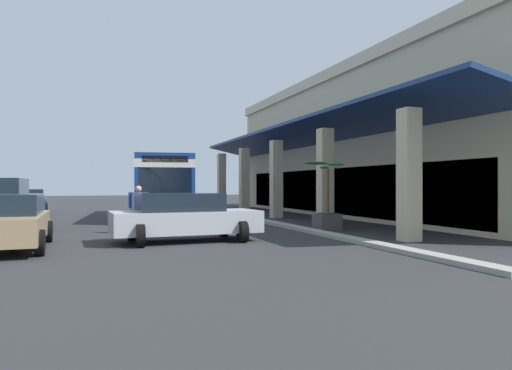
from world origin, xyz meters
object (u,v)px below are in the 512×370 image
(potted_palm, at_px, (327,214))
(transit_bus, at_px, (160,183))
(parked_sedan_tan, at_px, (8,221))
(parked_sedan_blue, at_px, (29,201))
(pedestrian, at_px, (138,207))
(parked_sedan_silver, at_px, (184,217))

(potted_palm, bearing_deg, transit_bus, -152.00)
(transit_bus, xyz_separation_m, potted_palm, (9.48, 5.04, -1.24))
(parked_sedan_tan, relative_size, potted_palm, 1.68)
(parked_sedan_blue, height_order, pedestrian, pedestrian)
(transit_bus, xyz_separation_m, parked_sedan_tan, (11.79, -5.63, -1.10))
(transit_bus, height_order, pedestrian, transit_bus)
(parked_sedan_silver, xyz_separation_m, parked_sedan_tan, (0.25, -4.76, 0.00))
(parked_sedan_silver, bearing_deg, transit_bus, 175.72)
(parked_sedan_silver, height_order, parked_sedan_blue, same)
(parked_sedan_silver, xyz_separation_m, potted_palm, (-2.05, 5.91, -0.13))
(parked_sedan_blue, bearing_deg, parked_sedan_silver, 19.99)
(parked_sedan_blue, bearing_deg, transit_bus, 52.21)
(pedestrian, bearing_deg, parked_sedan_blue, -160.04)
(parked_sedan_silver, bearing_deg, pedestrian, -159.88)
(parked_sedan_silver, relative_size, pedestrian, 2.66)
(parked_sedan_blue, bearing_deg, pedestrian, 19.96)
(pedestrian, height_order, potted_palm, potted_palm)
(transit_bus, height_order, parked_sedan_blue, transit_bus)
(parked_sedan_tan, relative_size, pedestrian, 2.62)
(potted_palm, bearing_deg, pedestrian, -97.34)
(parked_sedan_tan, bearing_deg, pedestrian, 131.04)
(parked_sedan_blue, xyz_separation_m, potted_palm, (14.95, 12.09, -0.13))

